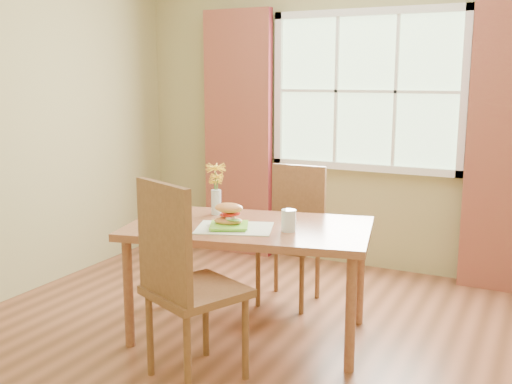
{
  "coord_description": "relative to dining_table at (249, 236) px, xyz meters",
  "views": [
    {
      "loc": [
        1.42,
        -3.0,
        1.63
      ],
      "look_at": [
        -0.15,
        0.15,
        0.94
      ],
      "focal_mm": 42.0,
      "sensor_mm": 36.0,
      "label": 1
    }
  ],
  "objects": [
    {
      "name": "chair_far",
      "position": [
        -0.0,
        0.71,
        -0.11
      ],
      "size": [
        0.42,
        0.42,
        0.99
      ],
      "rotation": [
        0.0,
        0.0,
        0.03
      ],
      "color": "brown",
      "rests_on": "room"
    },
    {
      "name": "dining_table",
      "position": [
        0.0,
        0.0,
        0.0
      ],
      "size": [
        1.62,
        1.13,
        0.72
      ],
      "rotation": [
        0.0,
        0.0,
        0.22
      ],
      "color": "brown",
      "rests_on": "room"
    },
    {
      "name": "room",
      "position": [
        0.22,
        -0.2,
        0.7
      ],
      "size": [
        4.24,
        3.84,
        2.74
      ],
      "color": "brown",
      "rests_on": "ground"
    },
    {
      "name": "window",
      "position": [
        0.22,
        1.67,
        0.85
      ],
      "size": [
        1.62,
        0.06,
        1.32
      ],
      "color": "#A9D09D",
      "rests_on": "room"
    },
    {
      "name": "water_glass",
      "position": [
        0.28,
        -0.03,
        0.14
      ],
      "size": [
        0.09,
        0.09,
        0.13
      ],
      "color": "silver",
      "rests_on": "dining_table"
    },
    {
      "name": "plate",
      "position": [
        -0.07,
        -0.14,
        0.09
      ],
      "size": [
        0.3,
        0.3,
        0.01
      ],
      "primitive_type": "cube",
      "rotation": [
        0.0,
        0.0,
        0.45
      ],
      "color": "#7AE338",
      "rests_on": "placemat"
    },
    {
      "name": "placemat",
      "position": [
        -0.04,
        -0.12,
        0.08
      ],
      "size": [
        0.54,
        0.46,
        0.01
      ],
      "primitive_type": "cube",
      "rotation": [
        0.0,
        0.0,
        0.35
      ],
      "color": "beige",
      "rests_on": "dining_table"
    },
    {
      "name": "chair_near",
      "position": [
        -0.04,
        -0.71,
        -0.04
      ],
      "size": [
        0.61,
        0.61,
        1.11
      ],
      "rotation": [
        0.0,
        0.0,
        -0.41
      ],
      "color": "brown",
      "rests_on": "room"
    },
    {
      "name": "curtain_left",
      "position": [
        -0.93,
        1.58,
        0.45
      ],
      "size": [
        0.65,
        0.08,
        2.2
      ],
      "primitive_type": "cube",
      "color": "maroon",
      "rests_on": "room"
    },
    {
      "name": "croissant_sandwich",
      "position": [
        -0.08,
        -0.11,
        0.16
      ],
      "size": [
        0.2,
        0.15,
        0.13
      ],
      "rotation": [
        0.0,
        0.0,
        0.18
      ],
      "color": "#F49653",
      "rests_on": "plate"
    },
    {
      "name": "flower_vase",
      "position": [
        -0.33,
        0.16,
        0.28
      ],
      "size": [
        0.14,
        0.14,
        0.34
      ],
      "color": "silver",
      "rests_on": "dining_table"
    },
    {
      "name": "curtain_right",
      "position": [
        1.37,
        1.58,
        0.45
      ],
      "size": [
        0.65,
        0.08,
        2.2
      ],
      "primitive_type": "cube",
      "color": "maroon",
      "rests_on": "room"
    }
  ]
}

